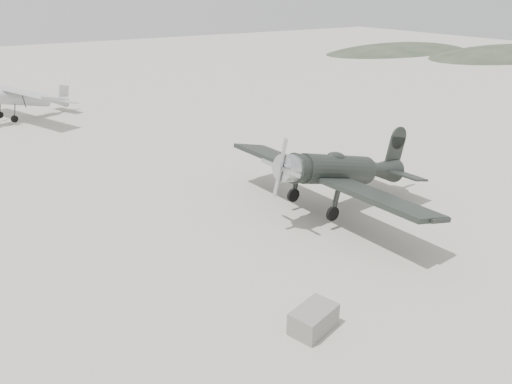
{
  "coord_description": "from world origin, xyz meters",
  "views": [
    {
      "loc": [
        -11.17,
        -15.58,
        9.4
      ],
      "look_at": [
        -1.0,
        0.51,
        1.5
      ],
      "focal_mm": 35.0,
      "sensor_mm": 36.0,
      "label": 1
    }
  ],
  "objects": [
    {
      "name": "hill_northeast",
      "position": [
        50.0,
        40.0,
        0.0
      ],
      "size": [
        32.0,
        16.0,
        5.2
      ],
      "primitive_type": "ellipsoid",
      "color": "#2C3828",
      "rests_on": "ground"
    },
    {
      "name": "highwing_monoplane",
      "position": [
        -6.19,
        25.1,
        1.83
      ],
      "size": [
        7.42,
        10.15,
        2.92
      ],
      "rotation": [
        0.0,
        0.23,
        0.37
      ],
      "color": "#ADB0B2",
      "rests_on": "ground"
    },
    {
      "name": "hill_east_north",
      "position": [
        60.0,
        28.0,
        0.0
      ],
      "size": [
        36.0,
        18.0,
        6.0
      ],
      "primitive_type": "ellipsoid",
      "color": "#2C3828",
      "rests_on": "ground"
    },
    {
      "name": "ground",
      "position": [
        0.0,
        0.0,
        0.0
      ],
      "size": [
        160.0,
        160.0,
        0.0
      ],
      "primitive_type": "plane",
      "color": "#A19F8F",
      "rests_on": "ground"
    },
    {
      "name": "equipment_block",
      "position": [
        -3.3,
        -6.29,
        0.36
      ],
      "size": [
        1.63,
        1.28,
        0.71
      ],
      "primitive_type": "cube",
      "rotation": [
        0.0,
        0.0,
        0.3
      ],
      "color": "#64635D",
      "rests_on": "ground"
    },
    {
      "name": "lowwing_monoplane",
      "position": [
        3.04,
        -0.16,
        1.88
      ],
      "size": [
        7.9,
        11.05,
        3.56
      ],
      "rotation": [
        0.0,
        0.24,
        0.08
      ],
      "color": "black",
      "rests_on": "ground"
    }
  ]
}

